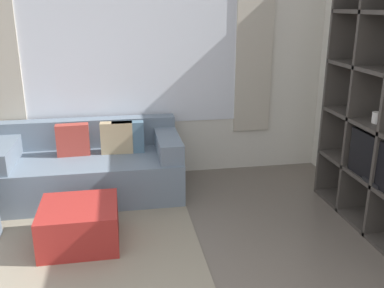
# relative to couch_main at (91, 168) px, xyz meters

# --- Properties ---
(wall_back) EXTENTS (5.74, 0.11, 2.70)m
(wall_back) POSITION_rel_couch_main_xyz_m (0.51, 0.51, 1.05)
(wall_back) COLOR silver
(wall_back) RESTS_ON ground_plane
(area_rug) EXTENTS (2.76, 2.25, 0.01)m
(area_rug) POSITION_rel_couch_main_xyz_m (-0.42, -1.07, -0.30)
(area_rug) COLOR gray
(area_rug) RESTS_ON ground_plane
(couch_main) EXTENTS (1.92, 0.94, 0.78)m
(couch_main) POSITION_rel_couch_main_xyz_m (0.00, 0.00, 0.00)
(couch_main) COLOR slate
(couch_main) RESTS_ON ground_plane
(ottoman) EXTENTS (0.65, 0.62, 0.37)m
(ottoman) POSITION_rel_couch_main_xyz_m (-0.05, -1.04, -0.12)
(ottoman) COLOR #A82823
(ottoman) RESTS_ON ground_plane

